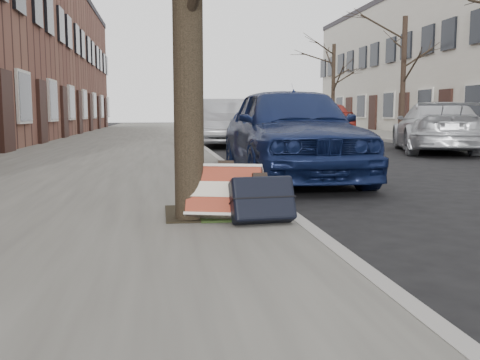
{
  "coord_description": "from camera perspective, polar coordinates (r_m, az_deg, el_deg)",
  "views": [
    {
      "loc": [
        -2.46,
        -3.73,
        1.05
      ],
      "look_at": [
        -1.78,
        0.8,
        0.48
      ],
      "focal_mm": 40.0,
      "sensor_mm": 36.0,
      "label": 1
    }
  ],
  "objects": [
    {
      "name": "dirt_patch",
      "position": [
        5.04,
        -3.1,
        -3.5
      ],
      "size": [
        0.85,
        0.85,
        0.02
      ],
      "primitive_type": "cube",
      "color": "black",
      "rests_on": "near_sidewalk"
    },
    {
      "name": "tree_far_b",
      "position": [
        22.72,
        17.01,
        10.45
      ],
      "size": [
        0.21,
        0.21,
        4.75
      ],
      "primitive_type": "cylinder",
      "color": "black",
      "rests_on": "far_sidewalk"
    },
    {
      "name": "near_sidewalk",
      "position": [
        18.8,
        -12.26,
        3.92
      ],
      "size": [
        5.0,
        70.0,
        0.12
      ],
      "primitive_type": "cube",
      "color": "slate",
      "rests_on": "ground"
    },
    {
      "name": "tree_far_c",
      "position": [
        30.9,
        9.91,
        9.71
      ],
      "size": [
        0.21,
        0.21,
        4.78
      ],
      "primitive_type": "cylinder",
      "color": "black",
      "rests_on": "far_sidewalk"
    },
    {
      "name": "car_far_back",
      "position": [
        23.87,
        8.82,
        6.4
      ],
      "size": [
        2.06,
        4.72,
        1.58
      ],
      "primitive_type": "imported",
      "rotation": [
        0.0,
        0.0,
        3.1
      ],
      "color": "maroon",
      "rests_on": "ground"
    },
    {
      "name": "far_sidewalk",
      "position": [
        21.38,
        20.28,
        4.01
      ],
      "size": [
        4.0,
        70.0,
        0.12
      ],
      "primitive_type": "cube",
      "color": "gray",
      "rests_on": "ground"
    },
    {
      "name": "car_near_mid",
      "position": [
        17.47,
        -1.53,
        6.16
      ],
      "size": [
        2.65,
        4.89,
        1.53
      ],
      "primitive_type": "imported",
      "rotation": [
        0.0,
        0.0,
        -0.23
      ],
      "color": "#A5A7AD",
      "rests_on": "ground"
    },
    {
      "name": "suitcase_navy",
      "position": [
        4.55,
        2.39,
        -2.04
      ],
      "size": [
        0.57,
        0.37,
        0.42
      ],
      "primitive_type": "cube",
      "rotation": [
        -0.42,
        0.0,
        0.1
      ],
      "color": "black",
      "rests_on": "near_sidewalk"
    },
    {
      "name": "car_far_front",
      "position": [
        15.46,
        20.08,
        5.28
      ],
      "size": [
        3.3,
        5.02,
        1.35
      ],
      "primitive_type": "imported",
      "rotation": [
        0.0,
        0.0,
        2.81
      ],
      "color": "#B3B6BB",
      "rests_on": "ground"
    },
    {
      "name": "car_near_back",
      "position": [
        24.12,
        -2.66,
        6.25
      ],
      "size": [
        2.75,
        5.18,
        1.39
      ],
      "primitive_type": "imported",
      "rotation": [
        0.0,
        0.0,
        -0.09
      ],
      "color": "#37383B",
      "rests_on": "ground"
    },
    {
      "name": "suitcase_red",
      "position": [
        4.68,
        -1.67,
        -1.35
      ],
      "size": [
        0.71,
        0.51,
        0.49
      ],
      "primitive_type": "cube",
      "rotation": [
        -0.42,
        0.0,
        -0.27
      ],
      "color": "maroon",
      "rests_on": "near_sidewalk"
    },
    {
      "name": "car_near_front",
      "position": [
        8.68,
        5.37,
        5.18
      ],
      "size": [
        1.87,
        4.52,
        1.53
      ],
      "primitive_type": "imported",
      "rotation": [
        0.0,
        0.0,
        -0.01
      ],
      "color": "#111C46",
      "rests_on": "ground"
    }
  ]
}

